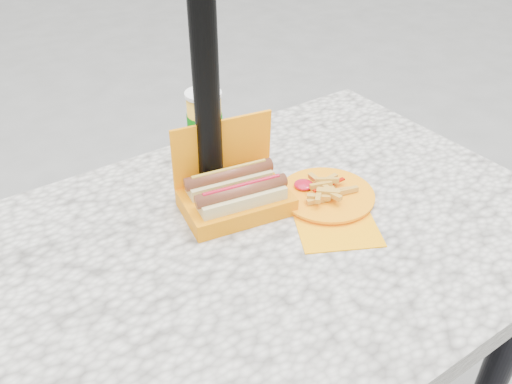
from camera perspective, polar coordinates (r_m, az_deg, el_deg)
picnic_table at (r=1.10m, az=0.01°, el=-9.13°), size 1.20×0.80×0.75m
umbrella_pole at (r=0.97m, az=-5.60°, el=16.58°), size 0.05×0.05×2.20m
hotdog_box at (r=1.07m, az=-2.26°, el=-0.05°), size 0.23×0.17×0.17m
fries_plate at (r=1.12m, az=7.46°, el=-0.42°), size 0.25×0.28×0.04m
soda_cup at (r=1.24m, az=-5.40°, el=7.19°), size 0.08×0.08×0.15m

